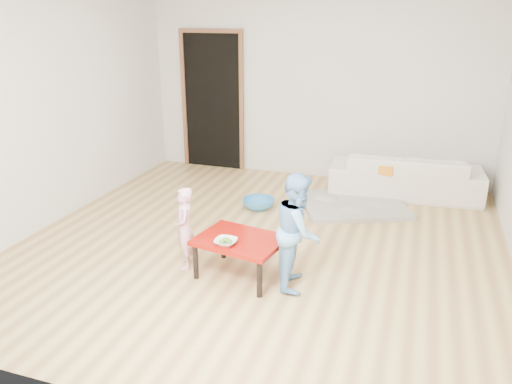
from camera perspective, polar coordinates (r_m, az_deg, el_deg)
The scene contains 13 objects.
floor at distance 5.39m, azimuth 0.68°, elevation -5.83°, with size 5.00×5.00×0.01m, color #A37A46.
back_wall at distance 7.35m, azimuth 6.85°, elevation 11.62°, with size 5.00×0.02×2.60m, color silver.
left_wall at distance 6.19m, azimuth -22.15°, elevation 8.79°, with size 0.02×5.00×2.60m, color silver.
doorway at distance 7.85m, azimuth -4.93°, elevation 10.18°, with size 1.02×0.08×2.11m, color brown, non-canonical shape.
sofa at distance 6.98m, azimuth 16.64°, elevation 1.93°, with size 1.96×0.77×0.57m, color beige.
cushion at distance 6.76m, azimuth 13.96°, elevation 2.94°, with size 0.45×0.40×0.12m, color orange.
red_table at distance 4.67m, azimuth -1.83°, elevation -7.45°, with size 0.77×0.58×0.38m, color maroon, non-canonical shape.
bowl at distance 4.47m, azimuth -3.48°, elevation -5.72°, with size 0.20×0.20×0.05m, color white.
broccoli at distance 4.46m, azimuth -3.48°, elevation -5.68°, with size 0.12×0.12×0.06m, color #2D5919, non-canonical shape.
child_pink at distance 4.80m, azimuth -8.18°, elevation -4.12°, with size 0.29×0.19×0.80m, color pink.
child_blue at distance 4.41m, azimuth 4.86°, elevation -4.43°, with size 0.51×0.40×1.05m, color #69B1F3.
basin at distance 6.29m, azimuth 0.28°, elevation -1.32°, with size 0.40×0.40×0.13m, color teal.
blanket at distance 6.45m, azimuth 11.03°, elevation -1.44°, with size 1.25×1.04×0.06m, color #A8A094, non-canonical shape.
Camera 1 is at (1.48, -4.62, 2.33)m, focal length 35.00 mm.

